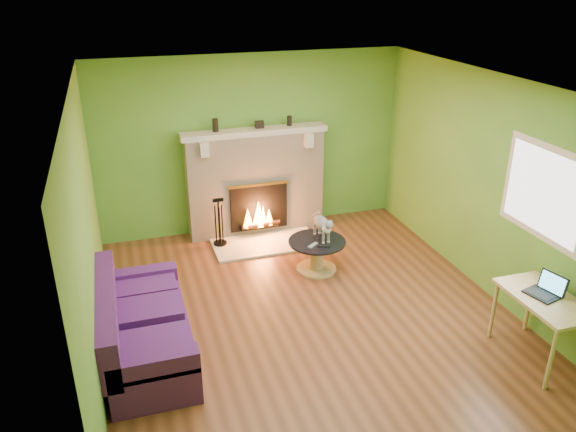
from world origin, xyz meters
name	(u,v)px	position (x,y,z in m)	size (l,w,h in m)	color
floor	(306,310)	(0.00, 0.00, 0.00)	(5.00, 5.00, 0.00)	brown
ceiling	(310,85)	(0.00, 0.00, 2.60)	(5.00, 5.00, 0.00)	white
wall_back	(251,144)	(0.00, 2.50, 1.30)	(5.00, 5.00, 0.00)	#4C8B2D
wall_front	(429,344)	(0.00, -2.50, 1.30)	(5.00, 5.00, 0.00)	#4C8B2D
wall_left	(87,235)	(-2.25, 0.00, 1.30)	(5.00, 5.00, 0.00)	#4C8B2D
wall_right	(488,185)	(2.25, 0.00, 1.30)	(5.00, 5.00, 0.00)	#4C8B2D
window_frame	(544,192)	(2.24, -0.90, 1.55)	(1.20, 1.20, 0.00)	silver
window_pane	(543,192)	(2.23, -0.90, 1.55)	(1.06, 1.06, 0.00)	white
fireplace	(255,182)	(0.00, 2.32, 0.77)	(2.10, 0.46, 1.58)	beige
hearth	(265,243)	(0.00, 1.80, 0.01)	(1.50, 0.75, 0.03)	beige
mantel	(254,132)	(0.00, 2.30, 1.54)	(2.10, 0.28, 0.08)	beige
sofa	(141,329)	(-1.86, -0.26, 0.31)	(0.85, 1.79, 0.80)	#431A63
coffee_table	(317,253)	(0.45, 0.88, 0.24)	(0.75, 0.75, 0.42)	tan
desk	(545,305)	(1.95, -1.50, 0.62)	(0.55, 0.95, 0.71)	tan
cat	(322,226)	(0.53, 0.93, 0.60)	(0.21, 0.57, 0.36)	slate
remote_silver	(313,245)	(0.35, 0.76, 0.43)	(0.17, 0.04, 0.02)	#939396
remote_black	(323,246)	(0.47, 0.70, 0.43)	(0.16, 0.04, 0.02)	black
laptop	(543,285)	(1.93, -1.45, 0.82)	(0.26, 0.30, 0.22)	black
fire_tools	(219,221)	(-0.63, 1.95, 0.38)	(0.19, 0.19, 0.71)	black
mantel_vase_left	(215,125)	(-0.55, 2.33, 1.67)	(0.08, 0.08, 0.18)	black
mantel_vase_right	(289,121)	(0.53, 2.33, 1.65)	(0.07, 0.07, 0.14)	black
mantel_box	(259,125)	(0.08, 2.33, 1.63)	(0.12, 0.08, 0.10)	black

